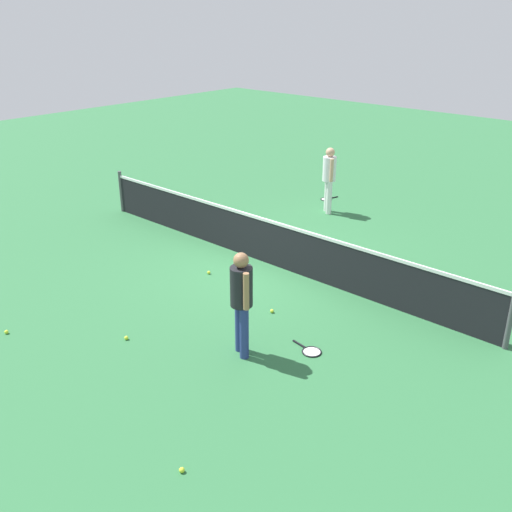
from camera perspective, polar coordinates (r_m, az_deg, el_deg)
ground_plane at (r=12.30m, az=1.01°, el=-0.63°), size 40.00×40.00×0.00m
court_net at (r=12.11m, az=1.03°, el=1.54°), size 10.09×0.09×1.07m
player_near_side at (r=8.72m, az=-1.43°, el=-3.89°), size 0.50×0.46×1.70m
player_far_side at (r=15.14m, az=7.14°, el=7.88°), size 0.48×0.48×1.70m
tennis_racket_near_player at (r=9.29m, az=5.33°, el=-9.20°), size 0.60×0.36×0.03m
tennis_racket_far_player at (r=16.46m, az=6.93°, el=5.53°), size 0.38×0.61×0.03m
tennis_ball_near_player at (r=11.71m, az=-1.73°, el=-1.77°), size 0.07×0.07×0.07m
tennis_ball_by_net at (r=9.77m, az=-12.53°, el=-7.80°), size 0.07×0.07×0.07m
tennis_ball_midcourt at (r=10.54m, az=-23.15°, el=-6.82°), size 0.07×0.07×0.07m
tennis_ball_baseline at (r=10.33m, az=1.57°, el=-5.38°), size 0.07×0.07×0.07m
tennis_ball_stray_left at (r=7.26m, az=-7.24°, el=-19.99°), size 0.07×0.07×0.07m
tennis_ball_stray_right at (r=11.80m, az=-4.63°, el=-1.61°), size 0.07×0.07×0.07m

